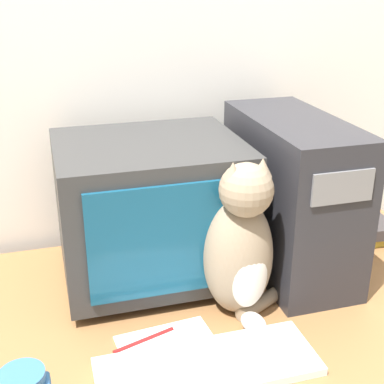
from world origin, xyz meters
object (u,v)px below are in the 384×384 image
Objects in this scene: computer_tower at (290,195)px; pen at (144,340)px; book_stack at (364,225)px; keyboard at (208,366)px; cat at (241,248)px; crt_monitor at (151,209)px.

computer_tower is 3.36× the size of pen.
keyboard is at bearing -145.29° from book_stack.
pen is at bearing -152.75° from computer_tower.
cat reaches higher than pen.
keyboard is at bearing -49.36° from pen.
keyboard is at bearing -133.82° from computer_tower.
pen is at bearing -173.54° from cat.
pen is (-0.08, -0.28, -0.19)m from crt_monitor.
computer_tower is at bearing 46.18° from keyboard.
computer_tower is (0.37, -0.05, 0.01)m from crt_monitor.
cat is at bearing -139.18° from computer_tower.
pen is at bearing 130.64° from keyboard.
book_stack is (0.65, 0.45, 0.02)m from keyboard.
computer_tower is at bearing -7.02° from crt_monitor.
cat is at bearing -54.26° from crt_monitor.
computer_tower reaches higher than pen.
crt_monitor is 2.12× the size of book_stack.
cat is at bearing -152.10° from book_stack.
computer_tower reaches higher than keyboard.
computer_tower is at bearing -163.09° from book_stack.
pen is at bearing -156.77° from book_stack.
pen is (-0.45, -0.23, -0.20)m from computer_tower.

